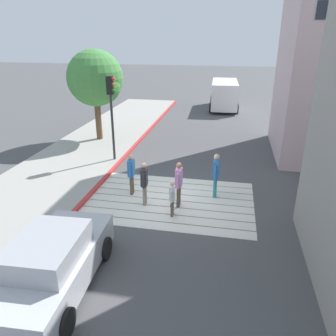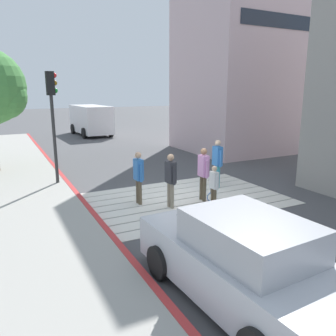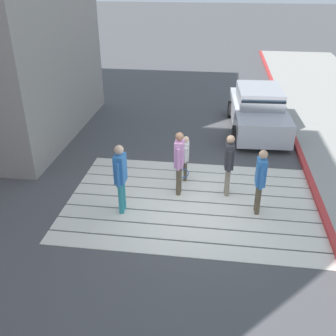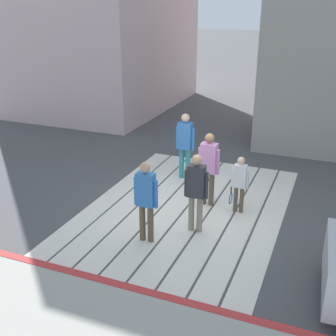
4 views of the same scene
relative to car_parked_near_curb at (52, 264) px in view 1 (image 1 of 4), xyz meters
name	(u,v)px [view 1 (image 1 of 4)]	position (x,y,z in m)	size (l,w,h in m)	color
ground_plane	(170,200)	(2.00, 5.29, -0.73)	(120.00, 120.00, 0.00)	#4C4C4F
crosswalk_stripes	(170,200)	(2.00, 5.29, -0.73)	(6.40, 4.35, 0.01)	silver
sidewalk_west	(40,187)	(-3.60, 5.29, -0.67)	(4.80, 40.00, 0.12)	#9E9B93
curb_painted	(93,192)	(-1.25, 5.29, -0.67)	(0.16, 40.00, 0.13)	#BC3333
car_parked_near_curb	(52,264)	(0.00, 0.00, 0.00)	(2.15, 4.38, 1.57)	silver
van_down_street	(224,94)	(3.37, 22.93, 0.54)	(2.55, 5.29, 2.35)	silver
traffic_light_corner	(111,102)	(-1.58, 8.96, 2.30)	(0.39, 0.28, 4.24)	#2D2D2D
street_tree	(97,80)	(-3.59, 12.14, 2.90)	(3.20, 3.20, 5.32)	brown
pedestrian_adult_lead	(131,171)	(0.36, 5.54, 0.26)	(0.23, 0.50, 1.70)	brown
pedestrian_adult_trailing	(144,181)	(1.10, 4.77, 0.26)	(0.24, 0.50, 1.71)	gray
pedestrian_adult_side	(216,172)	(3.68, 5.94, 0.32)	(0.25, 0.53, 1.81)	teal
pedestrian_teen_behind	(179,181)	(2.38, 4.90, 0.29)	(0.23, 0.52, 1.76)	brown
pedestrian_child_with_racket	(172,197)	(2.28, 4.14, 0.03)	(0.28, 0.41, 1.34)	brown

